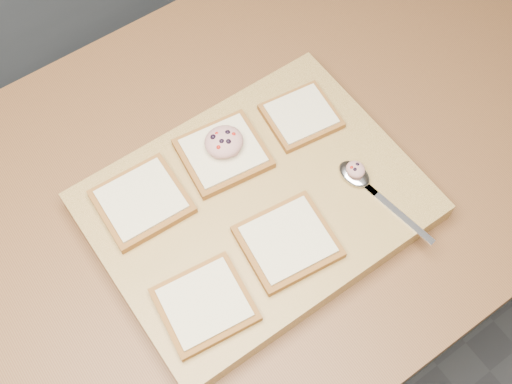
% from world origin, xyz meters
% --- Properties ---
extents(ground, '(4.00, 4.00, 0.00)m').
position_xyz_m(ground, '(0.00, 0.00, 0.00)').
color(ground, '#515459').
rests_on(ground, ground).
extents(island_counter, '(2.00, 0.80, 0.90)m').
position_xyz_m(island_counter, '(0.00, 0.00, 0.45)').
color(island_counter, slate).
rests_on(island_counter, ground).
extents(cutting_board, '(0.49, 0.37, 0.04)m').
position_xyz_m(cutting_board, '(-0.06, -0.06, 0.92)').
color(cutting_board, tan).
rests_on(cutting_board, island_counter).
extents(bread_far_left, '(0.13, 0.12, 0.02)m').
position_xyz_m(bread_far_left, '(-0.21, 0.03, 0.95)').
color(bread_far_left, brown).
rests_on(bread_far_left, cutting_board).
extents(bread_far_center, '(0.14, 0.13, 0.02)m').
position_xyz_m(bread_far_center, '(-0.06, 0.03, 0.95)').
color(bread_far_center, brown).
rests_on(bread_far_center, cutting_board).
extents(bread_far_right, '(0.12, 0.12, 0.02)m').
position_xyz_m(bread_far_right, '(0.09, 0.02, 0.95)').
color(bread_far_right, brown).
rests_on(bread_far_right, cutting_board).
extents(bread_near_left, '(0.14, 0.13, 0.02)m').
position_xyz_m(bread_near_left, '(-0.22, -0.16, 0.95)').
color(bread_near_left, brown).
rests_on(bread_near_left, cutting_board).
extents(bread_near_center, '(0.14, 0.13, 0.02)m').
position_xyz_m(bread_near_center, '(-0.06, -0.15, 0.95)').
color(bread_near_center, brown).
rests_on(bread_near_center, cutting_board).
extents(tuna_salad_dollop, '(0.06, 0.06, 0.03)m').
position_xyz_m(tuna_salad_dollop, '(-0.05, 0.04, 0.97)').
color(tuna_salad_dollop, tan).
rests_on(tuna_salad_dollop, bread_far_center).
extents(spoon, '(0.05, 0.19, 0.01)m').
position_xyz_m(spoon, '(0.09, -0.13, 0.94)').
color(spoon, silver).
rests_on(spoon, cutting_board).
extents(spoon_salad, '(0.03, 0.03, 0.02)m').
position_xyz_m(spoon_salad, '(0.09, -0.12, 0.96)').
color(spoon_salad, tan).
rests_on(spoon_salad, spoon).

